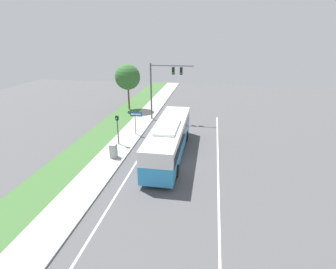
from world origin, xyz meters
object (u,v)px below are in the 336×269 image
Objects in this scene: bus at (169,137)px; pedestrian_signal at (117,125)px; street_sign at (136,118)px; utility_cabinet at (113,151)px; signal_gantry at (163,81)px.

pedestrian_signal is (-5.51, 1.48, 0.35)m from bus.
bus is 4.56× the size of street_sign.
street_sign is (0.99, 3.12, -0.17)m from pedestrian_signal.
bus is 5.25m from utility_cabinet.
street_sign is at bearing -108.09° from signal_gantry.
utility_cabinet is at bearing -93.67° from street_sign.
pedestrian_signal is 2.48× the size of utility_cabinet.
bus reaches higher than street_sign.
signal_gantry reaches higher than utility_cabinet.
bus is 6.45m from street_sign.
street_sign is at bearing 72.39° from pedestrian_signal.
pedestrian_signal is 1.15× the size of street_sign.
bus is at bearing -45.48° from street_sign.
bus is 11.33m from signal_gantry.
utility_cabinet is (-2.33, -12.05, -4.37)m from signal_gantry.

